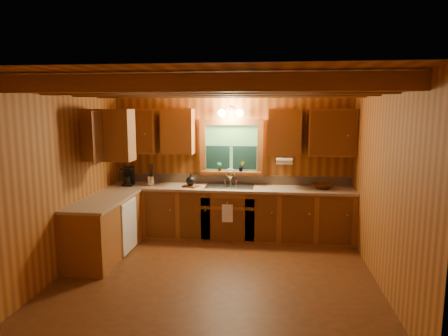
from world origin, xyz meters
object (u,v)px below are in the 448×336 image
coffee_maker (128,176)px  sink (230,189)px  wicker_basket (323,186)px  cutting_board (191,186)px

coffee_maker → sink: bearing=-4.0°
coffee_maker → wicker_basket: size_ratio=0.93×
coffee_maker → wicker_basket: 3.36m
coffee_maker → cutting_board: 1.13m
coffee_maker → wicker_basket: (3.36, 0.10, -0.12)m
coffee_maker → wicker_basket: bearing=-4.3°
wicker_basket → coffee_maker: bearing=-178.3°
cutting_board → wicker_basket: bearing=27.3°
sink → coffee_maker: coffee_maker is taller
cutting_board → coffee_maker: bearing=-156.9°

